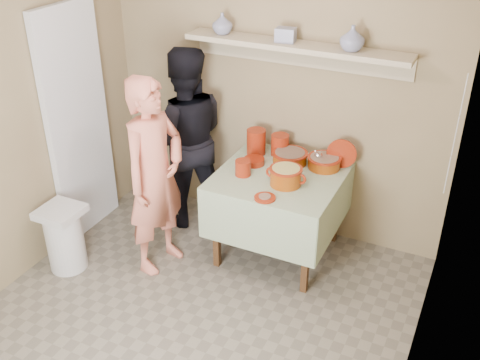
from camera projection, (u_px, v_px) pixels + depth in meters
The scene contains 22 objects.
ground at pixel (174, 341), 3.91m from camera, with size 3.50×3.50×0.00m, color #6B6254.
tile_panel at pixel (78, 124), 4.73m from camera, with size 0.06×0.70×2.00m, color silver.
plate_stack_a at pixel (256, 142), 4.73m from camera, with size 0.16×0.16×0.22m, color maroon.
plate_stack_b at pixel (280, 145), 4.72m from camera, with size 0.15×0.15×0.18m, color maroon.
bowl_stack at pixel (243, 168), 4.42m from camera, with size 0.13×0.13×0.13m, color maroon.
empty_bowl at pixel (254, 161), 4.60m from camera, with size 0.17×0.17×0.05m, color maroon.
propped_lid at pixel (342, 154), 4.51m from camera, with size 0.24×0.24×0.02m, color maroon.
vase_right at pixel (352, 38), 4.06m from camera, with size 0.18×0.18×0.19m, color navy.
vase_left at pixel (222, 23), 4.48m from camera, with size 0.16×0.16×0.17m, color navy.
ceramic_box at pixel (286, 35), 4.29m from camera, with size 0.15×0.11×0.11m, color navy.
person_cook at pixel (155, 177), 4.32m from camera, with size 0.59×0.39×1.61m, color #D6735C.
person_helper at pixel (185, 138), 4.91m from camera, with size 0.80×0.62×1.64m, color black.
room_shell at pixel (158, 130), 3.13m from camera, with size 3.04×3.54×2.62m.
serving_table at pixel (280, 187), 4.52m from camera, with size 0.97×0.97×0.76m.
cazuela_meat_a at pixel (290, 156), 4.60m from camera, with size 0.30×0.30×0.10m.
cazuela_meat_b at pixel (324, 161), 4.53m from camera, with size 0.28×0.28×0.10m.
ladle at pixel (318, 155), 4.50m from camera, with size 0.08×0.26×0.19m.
cazuela_rice at pixel (286, 175), 4.27m from camera, with size 0.33×0.25×0.14m.
front_plate at pixel (265, 198), 4.12m from camera, with size 0.16×0.16×0.03m.
wall_shelf at pixel (296, 48), 4.33m from camera, with size 1.80×0.25×0.21m.
trash_bin at pixel (65, 238), 4.52m from camera, with size 0.32×0.32×0.56m.
electrical_cord at pixel (455, 136), 3.92m from camera, with size 0.01×0.05×0.90m.
Camera 1 is at (1.65, -2.39, 2.89)m, focal length 42.00 mm.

